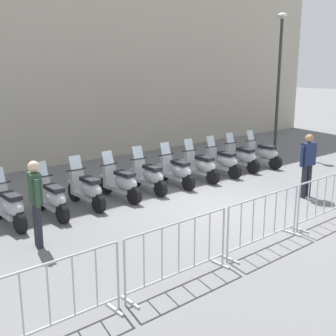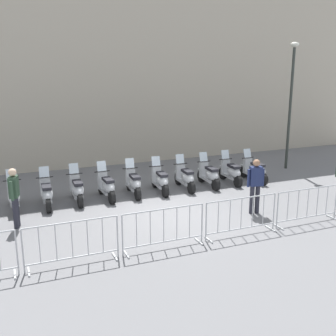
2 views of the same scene
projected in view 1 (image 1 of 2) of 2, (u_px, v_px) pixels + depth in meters
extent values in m
plane|color=slate|center=(219.00, 207.00, 10.84)|extent=(120.00, 120.00, 0.00)
cube|color=#B2A893|center=(57.00, 20.00, 15.73)|extent=(28.10, 5.25, 10.28)
cylinder|color=black|center=(20.00, 222.00, 9.13)|extent=(0.18, 0.49, 0.48)
cube|color=#B7BABC|center=(8.00, 213.00, 9.57)|extent=(0.35, 0.89, 0.10)
ellipsoid|color=#B7BABC|center=(12.00, 206.00, 9.31)|extent=(0.43, 0.87, 0.40)
cube|color=black|center=(11.00, 196.00, 9.28)|extent=(0.33, 0.62, 0.10)
cube|color=#B7BABC|center=(0.00, 197.00, 9.82)|extent=(0.35, 0.17, 0.60)
cylinder|color=black|center=(40.00, 200.00, 10.65)|extent=(0.20, 0.49, 0.48)
cylinder|color=black|center=(62.00, 213.00, 9.71)|extent=(0.20, 0.49, 0.48)
cube|color=#B7BABC|center=(51.00, 205.00, 10.17)|extent=(0.39, 0.90, 0.10)
ellipsoid|color=#B7BABC|center=(55.00, 198.00, 9.91)|extent=(0.47, 0.88, 0.40)
cube|color=black|center=(54.00, 188.00, 9.88)|extent=(0.36, 0.63, 0.10)
cube|color=#B7BABC|center=(43.00, 190.00, 10.44)|extent=(0.36, 0.18, 0.60)
cylinder|color=black|center=(42.00, 177.00, 10.36)|extent=(0.56, 0.11, 0.04)
cube|color=silver|center=(40.00, 169.00, 10.36)|extent=(0.34, 0.18, 0.35)
cube|color=#B7BABC|center=(40.00, 190.00, 10.59)|extent=(0.24, 0.34, 0.06)
cylinder|color=black|center=(74.00, 192.00, 11.35)|extent=(0.20, 0.49, 0.48)
cylinder|color=black|center=(99.00, 203.00, 10.42)|extent=(0.20, 0.49, 0.48)
cube|color=#B7BABC|center=(86.00, 196.00, 10.87)|extent=(0.38, 0.90, 0.10)
ellipsoid|color=#B7BABC|center=(91.00, 189.00, 10.61)|extent=(0.46, 0.88, 0.40)
cube|color=black|center=(90.00, 180.00, 10.58)|extent=(0.35, 0.63, 0.10)
cube|color=#B7BABC|center=(77.00, 182.00, 11.14)|extent=(0.35, 0.18, 0.60)
cylinder|color=black|center=(77.00, 170.00, 11.06)|extent=(0.56, 0.10, 0.04)
cube|color=silver|center=(75.00, 162.00, 11.06)|extent=(0.33, 0.18, 0.35)
cube|color=#B7BABC|center=(74.00, 182.00, 11.28)|extent=(0.24, 0.34, 0.06)
cylinder|color=black|center=(106.00, 186.00, 11.93)|extent=(0.16, 0.49, 0.48)
cylinder|color=black|center=(134.00, 195.00, 11.06)|extent=(0.16, 0.49, 0.48)
cube|color=#B7BABC|center=(119.00, 189.00, 11.48)|extent=(0.32, 0.88, 0.10)
ellipsoid|color=#B7BABC|center=(126.00, 182.00, 11.23)|extent=(0.40, 0.86, 0.40)
cube|color=black|center=(125.00, 174.00, 11.20)|extent=(0.31, 0.61, 0.10)
cube|color=#B7BABC|center=(109.00, 176.00, 11.73)|extent=(0.35, 0.16, 0.60)
cylinder|color=black|center=(109.00, 164.00, 11.65)|extent=(0.56, 0.06, 0.04)
cube|color=silver|center=(108.00, 158.00, 11.64)|extent=(0.33, 0.16, 0.35)
cube|color=#B7BABC|center=(105.00, 176.00, 11.87)|extent=(0.22, 0.33, 0.06)
cylinder|color=black|center=(135.00, 179.00, 12.65)|extent=(0.22, 0.50, 0.48)
cylinder|color=black|center=(160.00, 188.00, 11.69)|extent=(0.22, 0.50, 0.48)
cube|color=#B7BABC|center=(147.00, 182.00, 12.16)|extent=(0.42, 0.90, 0.10)
ellipsoid|color=#B7BABC|center=(153.00, 176.00, 11.89)|extent=(0.49, 0.89, 0.40)
cube|color=black|center=(152.00, 168.00, 11.86)|extent=(0.37, 0.64, 0.10)
cube|color=#B7BABC|center=(139.00, 170.00, 12.43)|extent=(0.36, 0.19, 0.60)
cylinder|color=black|center=(139.00, 159.00, 12.36)|extent=(0.56, 0.13, 0.04)
cube|color=silver|center=(138.00, 152.00, 12.36)|extent=(0.34, 0.19, 0.35)
cube|color=#B7BABC|center=(135.00, 170.00, 12.59)|extent=(0.25, 0.35, 0.06)
cylinder|color=black|center=(163.00, 174.00, 13.25)|extent=(0.22, 0.50, 0.48)
cylinder|color=black|center=(188.00, 182.00, 12.28)|extent=(0.22, 0.50, 0.48)
cube|color=#B7BABC|center=(175.00, 177.00, 12.76)|extent=(0.42, 0.90, 0.10)
ellipsoid|color=#B7BABC|center=(181.00, 170.00, 12.48)|extent=(0.49, 0.89, 0.40)
cube|color=black|center=(180.00, 163.00, 12.46)|extent=(0.37, 0.64, 0.10)
cube|color=#B7BABC|center=(166.00, 165.00, 13.03)|extent=(0.36, 0.19, 0.60)
cylinder|color=black|center=(166.00, 154.00, 12.95)|extent=(0.56, 0.13, 0.04)
cube|color=silver|center=(165.00, 148.00, 12.95)|extent=(0.34, 0.19, 0.35)
cube|color=#B7BABC|center=(163.00, 165.00, 13.18)|extent=(0.25, 0.35, 0.06)
cylinder|color=black|center=(186.00, 169.00, 13.87)|extent=(0.20, 0.49, 0.48)
cylinder|color=black|center=(213.00, 176.00, 12.94)|extent=(0.20, 0.49, 0.48)
cube|color=#B7BABC|center=(199.00, 171.00, 13.40)|extent=(0.39, 0.90, 0.10)
ellipsoid|color=#B7BABC|center=(205.00, 165.00, 13.13)|extent=(0.47, 0.88, 0.40)
cube|color=black|center=(204.00, 158.00, 13.10)|extent=(0.36, 0.63, 0.10)
cube|color=#B7BABC|center=(190.00, 161.00, 13.66)|extent=(0.36, 0.18, 0.60)
cylinder|color=black|center=(190.00, 150.00, 13.59)|extent=(0.56, 0.11, 0.04)
cube|color=silver|center=(189.00, 145.00, 13.58)|extent=(0.34, 0.18, 0.35)
cube|color=#B7BABC|center=(186.00, 161.00, 13.81)|extent=(0.24, 0.34, 0.06)
cylinder|color=black|center=(207.00, 165.00, 14.50)|extent=(0.20, 0.49, 0.48)
cylinder|color=black|center=(235.00, 171.00, 13.57)|extent=(0.20, 0.49, 0.48)
cube|color=#B7BABC|center=(221.00, 167.00, 14.02)|extent=(0.39, 0.90, 0.10)
ellipsoid|color=#B7BABC|center=(227.00, 161.00, 13.76)|extent=(0.47, 0.88, 0.40)
cube|color=black|center=(227.00, 154.00, 13.73)|extent=(0.36, 0.63, 0.10)
cube|color=#B7BABC|center=(211.00, 156.00, 14.29)|extent=(0.36, 0.18, 0.60)
cylinder|color=black|center=(212.00, 147.00, 14.21)|extent=(0.56, 0.11, 0.04)
cube|color=silver|center=(211.00, 141.00, 14.21)|extent=(0.34, 0.18, 0.35)
cube|color=#B7BABC|center=(207.00, 157.00, 14.44)|extent=(0.24, 0.34, 0.06)
cylinder|color=black|center=(226.00, 160.00, 15.18)|extent=(0.21, 0.50, 0.48)
cylinder|color=black|center=(253.00, 166.00, 14.23)|extent=(0.21, 0.50, 0.48)
cube|color=#B7BABC|center=(239.00, 162.00, 14.70)|extent=(0.41, 0.90, 0.10)
ellipsoid|color=#B7BABC|center=(246.00, 156.00, 14.43)|extent=(0.48, 0.88, 0.40)
cube|color=black|center=(245.00, 150.00, 14.40)|extent=(0.37, 0.63, 0.10)
cube|color=#B7BABC|center=(230.00, 152.00, 14.97)|extent=(0.36, 0.19, 0.60)
cylinder|color=black|center=(231.00, 143.00, 14.89)|extent=(0.56, 0.12, 0.04)
cube|color=silver|center=(230.00, 138.00, 14.89)|extent=(0.34, 0.19, 0.35)
cube|color=#B7BABC|center=(227.00, 153.00, 15.12)|extent=(0.25, 0.35, 0.06)
cylinder|color=black|center=(246.00, 157.00, 15.69)|extent=(0.17, 0.49, 0.48)
cylinder|color=black|center=(275.00, 162.00, 14.80)|extent=(0.17, 0.49, 0.48)
cube|color=#B7BABC|center=(260.00, 159.00, 15.24)|extent=(0.34, 0.88, 0.10)
ellipsoid|color=#B7BABC|center=(267.00, 153.00, 14.98)|extent=(0.41, 0.86, 0.40)
cube|color=black|center=(267.00, 147.00, 14.95)|extent=(0.32, 0.62, 0.10)
cube|color=#B7BABC|center=(251.00, 149.00, 15.49)|extent=(0.35, 0.16, 0.60)
cylinder|color=black|center=(251.00, 140.00, 15.41)|extent=(0.56, 0.07, 0.04)
cube|color=silver|center=(250.00, 135.00, 15.40)|extent=(0.33, 0.16, 0.35)
cube|color=#B7BABC|center=(247.00, 150.00, 15.63)|extent=(0.22, 0.33, 0.06)
cube|color=#B2B5B7|center=(114.00, 309.00, 6.26)|extent=(0.08, 0.44, 0.04)
cylinder|color=#B2B5B7|center=(118.00, 276.00, 6.20)|extent=(0.04, 0.04, 1.05)
cylinder|color=#B2B5B7|center=(46.00, 264.00, 5.40)|extent=(2.13, 0.25, 0.04)
cylinder|color=#B2B5B7|center=(51.00, 325.00, 5.60)|extent=(2.13, 0.25, 0.04)
cylinder|color=#B2B5B7|center=(21.00, 305.00, 5.27)|extent=(0.02, 0.02, 0.87)
cylinder|color=#B2B5B7|center=(49.00, 295.00, 5.50)|extent=(0.02, 0.02, 0.87)
cylinder|color=#B2B5B7|center=(73.00, 286.00, 5.72)|extent=(0.02, 0.02, 0.87)
cylinder|color=#B2B5B7|center=(96.00, 278.00, 5.95)|extent=(0.02, 0.02, 0.87)
cube|color=#B2B5B7|center=(130.00, 302.00, 6.44)|extent=(0.08, 0.44, 0.04)
cube|color=#B2B5B7|center=(219.00, 264.00, 7.69)|extent=(0.08, 0.44, 0.04)
cylinder|color=#B2B5B7|center=(125.00, 273.00, 6.27)|extent=(0.04, 0.04, 1.05)
cylinder|color=#B2B5B7|center=(223.00, 236.00, 7.63)|extent=(0.04, 0.04, 1.05)
cylinder|color=#B2B5B7|center=(179.00, 223.00, 6.83)|extent=(2.13, 0.25, 0.04)
cylinder|color=#B2B5B7|center=(179.00, 273.00, 7.03)|extent=(2.13, 0.25, 0.04)
cylinder|color=#B2B5B7|center=(144.00, 261.00, 6.48)|extent=(0.02, 0.02, 0.87)
cylinder|color=#B2B5B7|center=(162.00, 254.00, 6.70)|extent=(0.02, 0.02, 0.87)
cylinder|color=#B2B5B7|center=(179.00, 248.00, 6.93)|extent=(0.02, 0.02, 0.87)
cylinder|color=#B2B5B7|center=(195.00, 242.00, 7.16)|extent=(0.02, 0.02, 0.87)
cylinder|color=#B2B5B7|center=(209.00, 237.00, 7.38)|extent=(0.02, 0.02, 0.87)
cube|color=#B2B5B7|center=(230.00, 259.00, 7.88)|extent=(0.08, 0.44, 0.04)
cube|color=#B2B5B7|center=(291.00, 233.00, 9.12)|extent=(0.08, 0.44, 0.04)
cylinder|color=#B2B5B7|center=(228.00, 235.00, 7.71)|extent=(0.04, 0.04, 1.05)
cylinder|color=#B2B5B7|center=(295.00, 210.00, 9.06)|extent=(0.04, 0.04, 1.05)
cylinder|color=#B2B5B7|center=(266.00, 195.00, 8.26)|extent=(2.13, 0.25, 0.04)
cylinder|color=#B2B5B7|center=(263.00, 238.00, 8.46)|extent=(2.13, 0.25, 0.04)
cylinder|color=#B2B5B7|center=(241.00, 225.00, 7.91)|extent=(0.02, 0.02, 0.87)
cylinder|color=#B2B5B7|center=(253.00, 221.00, 8.14)|extent=(0.02, 0.02, 0.87)
cylinder|color=#B2B5B7|center=(264.00, 217.00, 8.36)|extent=(0.02, 0.02, 0.87)
cylinder|color=#B2B5B7|center=(275.00, 213.00, 8.59)|extent=(0.02, 0.02, 0.87)
cylinder|color=#B2B5B7|center=(286.00, 209.00, 8.81)|extent=(0.02, 0.02, 0.87)
cube|color=#B2B5B7|center=(299.00, 230.00, 9.31)|extent=(0.08, 0.44, 0.04)
cylinder|color=#B2B5B7|center=(298.00, 208.00, 9.14)|extent=(0.04, 0.04, 1.05)
cylinder|color=#B2B5B7|center=(327.00, 176.00, 9.69)|extent=(2.13, 0.25, 0.04)
cylinder|color=#B2B5B7|center=(324.00, 213.00, 9.89)|extent=(2.13, 0.25, 0.04)
cylinder|color=#B2B5B7|center=(308.00, 201.00, 9.34)|extent=(0.02, 0.02, 0.87)
cylinder|color=#B2B5B7|center=(317.00, 198.00, 9.57)|extent=(0.02, 0.02, 0.87)
cylinder|color=#B2B5B7|center=(325.00, 195.00, 9.79)|extent=(0.02, 0.02, 0.87)
cylinder|color=#B2B5B7|center=(333.00, 192.00, 10.02)|extent=(0.02, 0.02, 0.87)
cylinder|color=#2D332D|center=(278.00, 88.00, 17.25)|extent=(0.12, 0.12, 5.27)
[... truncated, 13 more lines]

